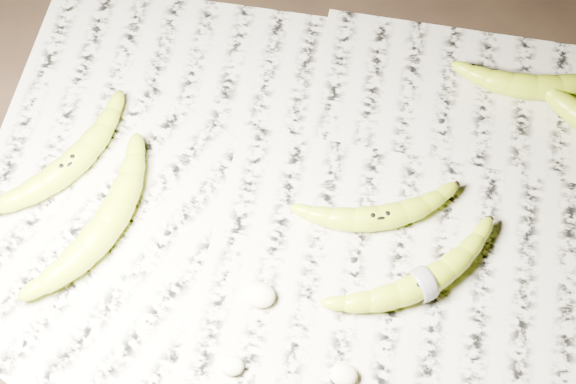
% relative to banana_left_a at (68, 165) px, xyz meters
% --- Properties ---
extents(ground, '(3.00, 3.00, 0.00)m').
position_rel_banana_left_a_xyz_m(ground, '(0.30, -0.04, -0.03)').
color(ground, black).
rests_on(ground, ground).
extents(newspaper_patch, '(0.90, 0.70, 0.01)m').
position_rel_banana_left_a_xyz_m(newspaper_patch, '(0.34, -0.01, -0.02)').
color(newspaper_patch, beige).
rests_on(newspaper_patch, ground).
extents(banana_left_a, '(0.15, 0.20, 0.04)m').
position_rel_banana_left_a_xyz_m(banana_left_a, '(0.00, 0.00, 0.00)').
color(banana_left_a, '#AFC018').
rests_on(banana_left_a, newspaper_patch).
extents(banana_left_b, '(0.12, 0.22, 0.04)m').
position_rel_banana_left_a_xyz_m(banana_left_b, '(0.07, -0.07, 0.00)').
color(banana_left_b, '#AFC018').
rests_on(banana_left_b, newspaper_patch).
extents(banana_center, '(0.18, 0.11, 0.03)m').
position_rel_banana_left_a_xyz_m(banana_center, '(0.39, 0.01, -0.00)').
color(banana_center, '#AFC018').
rests_on(banana_center, newspaper_patch).
extents(banana_taped, '(0.19, 0.17, 0.03)m').
position_rel_banana_left_a_xyz_m(banana_taped, '(0.45, -0.06, -0.00)').
color(banana_taped, '#AFC018').
rests_on(banana_taped, newspaper_patch).
extents(banana_upper_a, '(0.18, 0.08, 0.03)m').
position_rel_banana_left_a_xyz_m(banana_upper_a, '(0.55, 0.24, -0.00)').
color(banana_upper_a, '#AFC018').
rests_on(banana_upper_a, newspaper_patch).
extents(measuring_tape, '(0.03, 0.04, 0.04)m').
position_rel_banana_left_a_xyz_m(measuring_tape, '(0.45, -0.06, -0.00)').
color(measuring_tape, white).
rests_on(measuring_tape, newspaper_patch).
extents(flesh_chunk_a, '(0.04, 0.03, 0.02)m').
position_rel_banana_left_a_xyz_m(flesh_chunk_a, '(0.27, -0.11, -0.01)').
color(flesh_chunk_a, '#F1E6BA').
rests_on(flesh_chunk_a, newspaper_patch).
extents(flesh_chunk_b, '(0.03, 0.02, 0.02)m').
position_rel_banana_left_a_xyz_m(flesh_chunk_b, '(0.25, -0.20, -0.01)').
color(flesh_chunk_b, '#F1E6BA').
rests_on(flesh_chunk_b, newspaper_patch).
extents(flesh_chunk_c, '(0.03, 0.03, 0.02)m').
position_rel_banana_left_a_xyz_m(flesh_chunk_c, '(0.38, -0.18, -0.01)').
color(flesh_chunk_c, '#F1E6BA').
rests_on(flesh_chunk_c, newspaper_patch).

